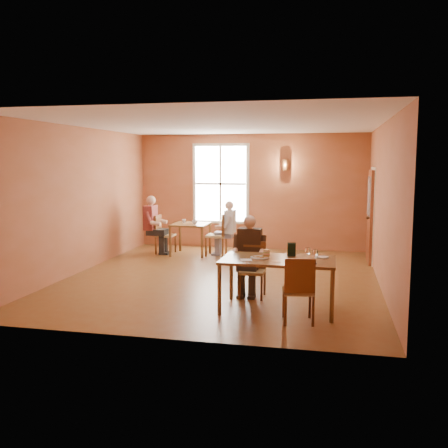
% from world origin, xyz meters
% --- Properties ---
extents(ground, '(6.00, 7.00, 0.01)m').
position_xyz_m(ground, '(0.00, 0.00, 0.00)').
color(ground, brown).
rests_on(ground, ground).
extents(wall_back, '(6.00, 0.04, 3.00)m').
position_xyz_m(wall_back, '(0.00, 3.50, 1.50)').
color(wall_back, brown).
rests_on(wall_back, ground).
extents(wall_front, '(6.00, 0.04, 3.00)m').
position_xyz_m(wall_front, '(0.00, -3.50, 1.50)').
color(wall_front, brown).
rests_on(wall_front, ground).
extents(wall_left, '(0.04, 7.00, 3.00)m').
position_xyz_m(wall_left, '(-3.00, 0.00, 1.50)').
color(wall_left, brown).
rests_on(wall_left, ground).
extents(wall_right, '(0.04, 7.00, 3.00)m').
position_xyz_m(wall_right, '(3.00, 0.00, 1.50)').
color(wall_right, brown).
rests_on(wall_right, ground).
extents(ceiling, '(6.00, 7.00, 0.04)m').
position_xyz_m(ceiling, '(0.00, 0.00, 3.00)').
color(ceiling, white).
rests_on(ceiling, wall_back).
extents(window, '(1.36, 0.10, 1.96)m').
position_xyz_m(window, '(-0.80, 3.45, 1.70)').
color(window, white).
rests_on(window, wall_back).
extents(door, '(0.12, 1.04, 2.10)m').
position_xyz_m(door, '(2.94, 2.30, 1.05)').
color(door, maroon).
rests_on(door, ground).
extents(wall_sconce, '(0.16, 0.16, 0.28)m').
position_xyz_m(wall_sconce, '(0.90, 3.40, 2.20)').
color(wall_sconce, brown).
rests_on(wall_sconce, wall_back).
extents(main_table, '(1.72, 0.97, 0.81)m').
position_xyz_m(main_table, '(1.31, -1.92, 0.40)').
color(main_table, brown).
rests_on(main_table, ground).
extents(chair_diner_main, '(0.41, 0.41, 0.93)m').
position_xyz_m(chair_diner_main, '(0.81, -1.27, 0.46)').
color(chair_diner_main, '#422511').
rests_on(chair_diner_main, ground).
extents(diner_main, '(0.53, 0.53, 1.32)m').
position_xyz_m(diner_main, '(0.81, -1.30, 0.66)').
color(diner_main, black).
rests_on(diner_main, ground).
extents(chair_empty, '(0.49, 0.49, 0.96)m').
position_xyz_m(chair_empty, '(1.66, -2.43, 0.48)').
color(chair_empty, brown).
rests_on(chair_empty, ground).
extents(plate_food, '(0.37, 0.37, 0.04)m').
position_xyz_m(plate_food, '(1.03, -1.94, 0.83)').
color(plate_food, silver).
rests_on(plate_food, main_table).
extents(sandwich, '(0.09, 0.09, 0.11)m').
position_xyz_m(sandwich, '(1.13, -1.88, 0.86)').
color(sandwich, tan).
rests_on(sandwich, main_table).
extents(goblet_a, '(0.10, 0.10, 0.19)m').
position_xyz_m(goblet_a, '(1.75, -1.85, 0.90)').
color(goblet_a, white).
rests_on(goblet_a, main_table).
extents(goblet_b, '(0.10, 0.10, 0.20)m').
position_xyz_m(goblet_b, '(1.87, -2.07, 0.91)').
color(goblet_b, white).
rests_on(goblet_b, main_table).
extents(menu_stand, '(0.14, 0.09, 0.21)m').
position_xyz_m(menu_stand, '(1.49, -1.66, 0.92)').
color(menu_stand, black).
rests_on(menu_stand, main_table).
extents(knife, '(0.20, 0.05, 0.00)m').
position_xyz_m(knife, '(1.30, -2.18, 0.81)').
color(knife, white).
rests_on(knife, main_table).
extents(napkin, '(0.21, 0.21, 0.01)m').
position_xyz_m(napkin, '(0.85, -2.13, 0.81)').
color(napkin, white).
rests_on(napkin, main_table).
extents(side_plate, '(0.25, 0.25, 0.01)m').
position_xyz_m(side_plate, '(1.97, -1.68, 0.82)').
color(side_plate, white).
rests_on(side_plate, main_table).
extents(sunglasses, '(0.13, 0.09, 0.02)m').
position_xyz_m(sunglasses, '(1.83, -2.22, 0.82)').
color(sunglasses, black).
rests_on(sunglasses, main_table).
extents(second_table, '(0.87, 0.87, 0.77)m').
position_xyz_m(second_table, '(-1.30, 2.28, 0.38)').
color(second_table, brown).
rests_on(second_table, ground).
extents(chair_diner_white, '(0.46, 0.46, 1.03)m').
position_xyz_m(chair_diner_white, '(-0.65, 2.28, 0.51)').
color(chair_diner_white, '#3E2712').
rests_on(chair_diner_white, ground).
extents(diner_white, '(0.52, 0.52, 1.29)m').
position_xyz_m(diner_white, '(-0.62, 2.28, 0.64)').
color(diner_white, silver).
rests_on(diner_white, ground).
extents(chair_diner_maroon, '(0.43, 0.43, 0.96)m').
position_xyz_m(chair_diner_maroon, '(-1.95, 2.28, 0.48)').
color(chair_diner_maroon, '#462914').
rests_on(chair_diner_maroon, ground).
extents(diner_maroon, '(0.56, 0.56, 1.40)m').
position_xyz_m(diner_maroon, '(-1.98, 2.28, 0.70)').
color(diner_maroon, maroon).
rests_on(diner_maroon, ground).
extents(cup_a, '(0.13, 0.13, 0.10)m').
position_xyz_m(cup_a, '(-1.16, 2.19, 0.82)').
color(cup_a, silver).
rests_on(cup_a, second_table).
extents(cup_b, '(0.12, 0.12, 0.09)m').
position_xyz_m(cup_b, '(-1.50, 2.38, 0.82)').
color(cup_b, white).
rests_on(cup_b, second_table).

